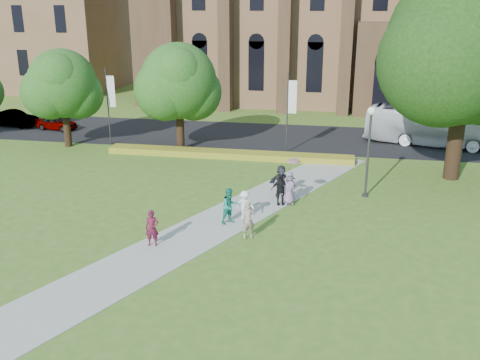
% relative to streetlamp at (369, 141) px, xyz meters
% --- Properties ---
extents(ground, '(160.00, 160.00, 0.00)m').
position_rel_streetlamp_xyz_m(ground, '(-7.50, -6.50, -3.30)').
color(ground, '#456A1F').
rests_on(ground, ground).
extents(road, '(160.00, 10.00, 0.02)m').
position_rel_streetlamp_xyz_m(road, '(-7.50, 13.50, -3.29)').
color(road, black).
rests_on(road, ground).
extents(footpath, '(15.58, 28.54, 0.04)m').
position_rel_streetlamp_xyz_m(footpath, '(-7.50, -5.50, -3.28)').
color(footpath, '#B2B2A8').
rests_on(footpath, ground).
extents(flower_hedge, '(18.00, 1.40, 0.45)m').
position_rel_streetlamp_xyz_m(flower_hedge, '(-9.50, 6.70, -3.07)').
color(flower_hedge, gold).
rests_on(flower_hedge, ground).
extents(building_west, '(22.00, 14.00, 18.30)m').
position_rel_streetlamp_xyz_m(building_west, '(-41.50, 35.50, 5.91)').
color(building_west, brown).
rests_on(building_west, ground).
extents(streetlamp, '(0.44, 0.44, 5.24)m').
position_rel_streetlamp_xyz_m(streetlamp, '(0.00, 0.00, 0.00)').
color(streetlamp, '#38383D').
rests_on(streetlamp, ground).
extents(large_tree, '(9.60, 9.60, 13.20)m').
position_rel_streetlamp_xyz_m(large_tree, '(5.50, 4.50, 5.07)').
color(large_tree, '#332114').
rests_on(large_tree, ground).
extents(street_tree_0, '(5.20, 5.20, 7.50)m').
position_rel_streetlamp_xyz_m(street_tree_0, '(-22.50, 7.50, 1.58)').
color(street_tree_0, '#332114').
rests_on(street_tree_0, ground).
extents(street_tree_1, '(5.60, 5.60, 8.05)m').
position_rel_streetlamp_xyz_m(street_tree_1, '(-13.50, 8.00, 1.93)').
color(street_tree_1, '#332114').
rests_on(street_tree_1, ground).
extents(banner_pole_0, '(0.70, 0.10, 6.00)m').
position_rel_streetlamp_xyz_m(banner_pole_0, '(-5.39, 8.70, 0.09)').
color(banner_pole_0, '#38383D').
rests_on(banner_pole_0, ground).
extents(banner_pole_1, '(0.70, 0.10, 6.00)m').
position_rel_streetlamp_xyz_m(banner_pole_1, '(-19.39, 8.70, 0.09)').
color(banner_pole_1, '#38383D').
rests_on(banner_pole_1, ground).
extents(tour_coach, '(11.01, 4.86, 2.99)m').
position_rel_streetlamp_xyz_m(tour_coach, '(5.71, 12.97, -1.78)').
color(tour_coach, white).
rests_on(tour_coach, road).
extents(car_0, '(3.99, 2.21, 1.28)m').
position_rel_streetlamp_xyz_m(car_0, '(-26.33, 12.63, -2.63)').
color(car_0, gray).
rests_on(car_0, road).
extents(car_1, '(4.53, 1.96, 1.45)m').
position_rel_streetlamp_xyz_m(car_1, '(-30.75, 13.13, -2.55)').
color(car_1, gray).
rests_on(car_1, road).
extents(pedestrian_0, '(0.69, 0.52, 1.71)m').
position_rel_streetlamp_xyz_m(pedestrian_0, '(-9.84, -8.67, -2.40)').
color(pedestrian_0, '#57132A').
rests_on(pedestrian_0, footpath).
extents(pedestrian_1, '(1.14, 1.14, 1.87)m').
position_rel_streetlamp_xyz_m(pedestrian_1, '(-6.88, -5.45, -2.32)').
color(pedestrian_1, '#19816B').
rests_on(pedestrian_1, footpath).
extents(pedestrian_2, '(1.13, 0.89, 1.53)m').
position_rel_streetlamp_xyz_m(pedestrian_2, '(-6.25, -4.74, -2.49)').
color(pedestrian_2, white).
rests_on(pedestrian_2, footpath).
extents(pedestrian_3, '(1.09, 0.68, 1.73)m').
position_rel_streetlamp_xyz_m(pedestrian_3, '(-4.69, -2.30, -2.39)').
color(pedestrian_3, black).
rests_on(pedestrian_3, footpath).
extents(pedestrian_4, '(1.03, 0.82, 1.83)m').
position_rel_streetlamp_xyz_m(pedestrian_4, '(-4.22, -2.10, -2.34)').
color(pedestrian_4, slate).
rests_on(pedestrian_4, footpath).
extents(pedestrian_5, '(1.69, 1.49, 1.86)m').
position_rel_streetlamp_xyz_m(pedestrian_5, '(-4.80, -0.97, -2.33)').
color(pedestrian_5, '#27272E').
rests_on(pedestrian_5, footpath).
extents(pedestrian_6, '(0.78, 0.67, 1.80)m').
position_rel_streetlamp_xyz_m(pedestrian_6, '(-5.66, -7.01, -2.36)').
color(pedestrian_6, gray).
rests_on(pedestrian_6, footpath).
extents(parasol, '(0.98, 0.98, 0.68)m').
position_rel_streetlamp_xyz_m(parasol, '(-4.04, -2.00, -1.09)').
color(parasol, '#CA8E99').
rests_on(parasol, pedestrian_4).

